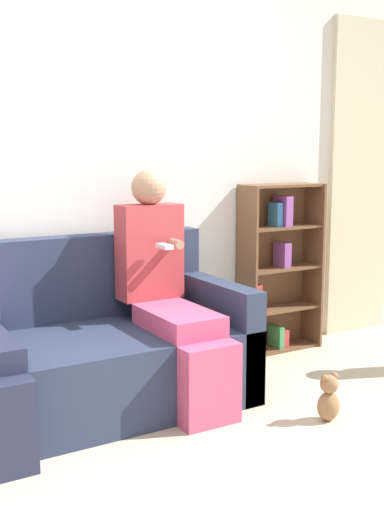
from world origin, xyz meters
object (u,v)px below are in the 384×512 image
adult_seated (168,286)px  teddy_bear (329,399)px  couch (55,362)px  bookshelf (277,267)px

adult_seated → teddy_bear: 1.04m
couch → bookshelf: 1.76m
adult_seated → teddy_bear: adult_seated is taller
adult_seated → teddy_bear: size_ratio=5.02×
teddy_bear → couch: bearing=146.1°
couch → adult_seated: (0.63, -0.08, 0.35)m
couch → adult_seated: adult_seated is taller
adult_seated → bookshelf: size_ratio=1.10×
couch → adult_seated: 0.72m
couch → teddy_bear: couch is taller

